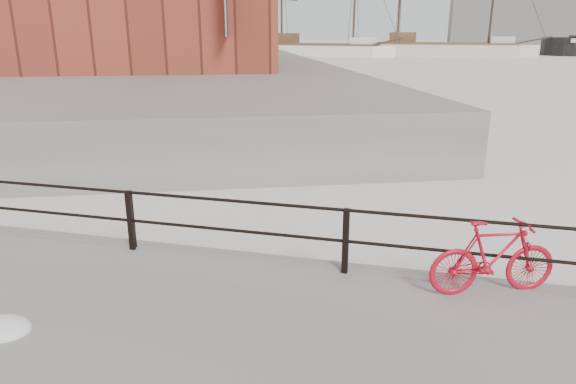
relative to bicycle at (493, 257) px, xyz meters
The scene contains 7 objects.
far_quay 81.91m from the bicycle, 118.05° to the left, with size 24.00×150.00×1.80m, color gray.
bicycle is the anchor object (origin of this frame).
schooner_mid 79.53m from the bicycle, 88.75° to the left, with size 29.94×12.67×21.44m, color beige, non-canonical shape.
schooner_left 76.73m from the bicycle, 102.92° to the left, with size 26.20×11.91×19.73m, color white, non-canonical shape.
workboat_near 35.58m from the bicycle, 125.51° to the left, with size 11.64×3.88×7.00m, color black, non-canonical shape.
workboat_far 49.65m from the bicycle, 119.75° to the left, with size 10.21×3.53×7.00m, color black, non-canonical shape.
industrial_west 142.16m from the bicycle, 81.29° to the left, with size 32.00×18.00×18.00m, color gray.
Camera 1 is at (-2.62, -7.07, 3.79)m, focal length 32.00 mm.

